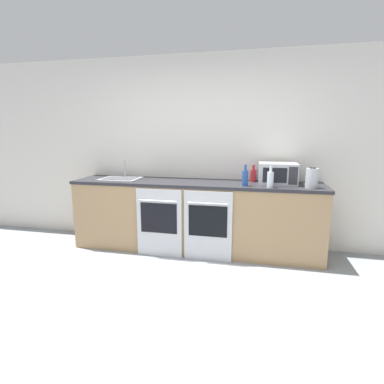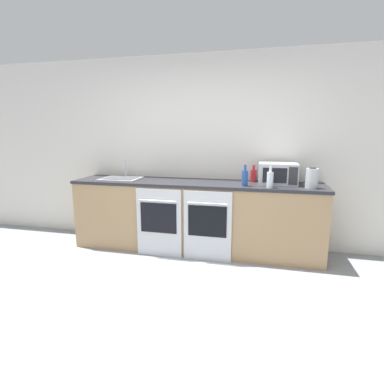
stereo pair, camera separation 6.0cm
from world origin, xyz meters
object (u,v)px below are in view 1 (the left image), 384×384
Objects in this scene: bottle_blue at (245,177)px; bottle_clear at (270,179)px; oven_left at (159,223)px; oven_right at (208,226)px; bottle_red at (253,175)px; sink at (120,178)px; kettle at (312,178)px; microwave at (278,173)px.

bottle_blue reaches higher than bottle_clear.
oven_left is 0.62m from oven_right.
sink reaches higher than bottle_red.
oven_right is 0.74m from bottle_blue.
oven_right is (0.62, 0.00, 0.00)m from oven_left.
bottle_blue is at bearing 20.62° from oven_right.
bottle_blue is at bearing -4.95° from sink.
bottle_clear is 0.47m from kettle.
microwave reaches higher than kettle.
microwave reaches higher than oven_right.
oven_right is 1.41m from sink.
bottle_blue is 0.35m from bottle_red.
bottle_blue is at bearing -149.01° from microwave.
bottle_clear is 0.49× the size of sink.
microwave is 1.80× the size of bottle_blue.
microwave is 2.14× the size of bottle_red.
bottle_clear is at bearing -9.69° from bottle_blue.
microwave is at bearing 151.42° from kettle.
oven_right is 1.34m from kettle.
kettle is at bearing -28.58° from microwave.
microwave reaches higher than sink.
sink is (-1.79, -0.19, -0.07)m from bottle_red.
bottle_clear is at bearing -5.66° from sink.
bottle_clear is 1.06× the size of kettle.
oven_right is 0.92m from bottle_red.
microwave reaches higher than bottle_red.
oven_left is 3.43× the size of bottle_clear.
bottle_clear reaches higher than oven_left.
oven_left is 0.88m from sink.
oven_left is 1.91m from kettle.
bottle_blue is 0.30m from bottle_clear.
kettle is at bearing -24.81° from bottle_red.
bottle_blue is 1.08× the size of kettle.
sink is (-2.46, 0.12, -0.10)m from kettle.
bottle_blue is 1.18× the size of bottle_red.
oven_right is at bearing -159.38° from bottle_blue.
oven_left is at bearing 180.00° from oven_right.
microwave is 0.45m from bottle_blue.
sink is at bearing 154.89° from oven_left.
oven_left is 3.38× the size of bottle_blue.
kettle reaches higher than oven_left.
kettle is (1.81, 0.19, 0.60)m from oven_left.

